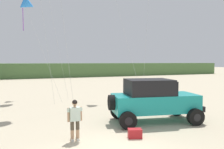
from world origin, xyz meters
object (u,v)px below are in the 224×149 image
object	(u,v)px
person_watching	(75,118)
kite_purple_stunt	(25,5)
cooler_box	(135,133)
jeep	(154,99)

from	to	relation	value
person_watching	kite_purple_stunt	xyz separation A→B (m)	(-1.42, 11.87, 7.08)
kite_purple_stunt	cooler_box	bearing A→B (deg)	-73.03
jeep	person_watching	distance (m)	4.67
person_watching	cooler_box	world-z (taller)	person_watching
person_watching	cooler_box	size ratio (longest dim) A/B	2.98
jeep	person_watching	bearing A→B (deg)	-164.85
kite_purple_stunt	jeep	bearing A→B (deg)	-60.92
jeep	kite_purple_stunt	size ratio (longest dim) A/B	0.57
jeep	cooler_box	xyz separation A→B (m)	(-2.11, -1.84, -1.01)
person_watching	cooler_box	xyz separation A→B (m)	(2.39, -0.62, -0.75)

